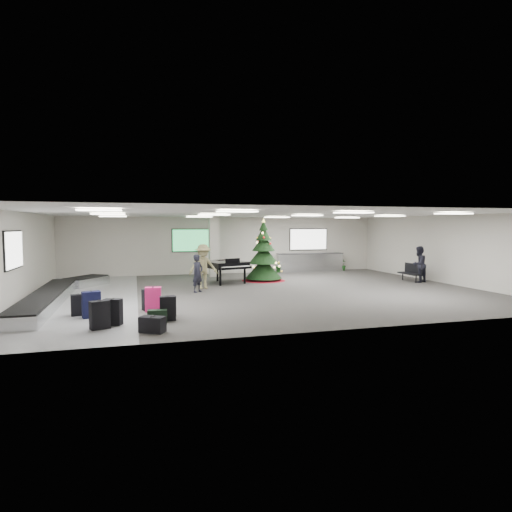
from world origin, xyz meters
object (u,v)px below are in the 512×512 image
object	(u,v)px
grand_piano	(225,265)
potted_plant_left	(279,266)
christmas_tree	(264,259)
potted_plant_right	(342,265)
baggage_carousel	(56,294)
bench	(411,271)
traveler_a	(198,273)
service_counter	(310,262)
traveler_b	(203,266)
traveler_bench	(419,264)
pink_suitcase	(153,299)

from	to	relation	value
grand_piano	potted_plant_left	distance (m)	5.40
christmas_tree	potted_plant_right	xyz separation A→B (m)	(6.00, 3.30, -0.70)
baggage_carousel	bench	world-z (taller)	bench
grand_piano	traveler_a	xyz separation A→B (m)	(-1.67, -2.46, -0.10)
baggage_carousel	christmas_tree	xyz separation A→B (m)	(8.88, 3.29, 0.84)
service_counter	traveler_b	distance (m)	9.00
traveler_b	christmas_tree	bearing A→B (deg)	23.90
potted_plant_right	traveler_b	bearing A→B (deg)	-150.85
grand_piano	baggage_carousel	bearing A→B (deg)	-174.04
baggage_carousel	potted_plant_left	world-z (taller)	potted_plant_left
service_counter	traveler_a	world-z (taller)	traveler_a
traveler_a	grand_piano	bearing A→B (deg)	13.49
christmas_tree	potted_plant_left	size ratio (longest dim) A/B	3.94
potted_plant_left	potted_plant_right	bearing A→B (deg)	0.00
traveler_a	traveler_b	size ratio (longest dim) A/B	0.80
christmas_tree	potted_plant_right	world-z (taller)	christmas_tree
grand_piano	bench	xyz separation A→B (m)	(8.82, -1.88, -0.37)
service_counter	traveler_a	size ratio (longest dim) A/B	2.63
service_counter	grand_piano	size ratio (longest dim) A/B	1.62
traveler_bench	potted_plant_left	xyz separation A→B (m)	(-5.00, 6.00, -0.48)
service_counter	potted_plant_left	distance (m)	2.05
baggage_carousel	traveler_a	world-z (taller)	traveler_a
grand_piano	bench	world-z (taller)	grand_piano
christmas_tree	grand_piano	xyz separation A→B (m)	(-2.00, -0.39, -0.19)
service_counter	pink_suitcase	distance (m)	13.71
christmas_tree	traveler_b	distance (m)	3.79
traveler_a	potted_plant_right	xyz separation A→B (m)	(9.67, 6.15, -0.41)
pink_suitcase	potted_plant_right	world-z (taller)	pink_suitcase
service_counter	grand_piano	distance (m)	7.09
traveler_bench	traveler_b	bearing A→B (deg)	-25.96
baggage_carousel	bench	xyz separation A→B (m)	(15.70, 1.02, 0.28)
bench	traveler_a	world-z (taller)	traveler_a
baggage_carousel	christmas_tree	distance (m)	9.51
baggage_carousel	potted_plant_right	distance (m)	16.28
traveler_a	potted_plant_left	world-z (taller)	traveler_a
pink_suitcase	traveler_b	size ratio (longest dim) A/B	0.41
bench	traveler_bench	bearing A→B (deg)	-74.51
baggage_carousel	traveler_bench	size ratio (longest dim) A/B	5.60
bench	service_counter	bearing A→B (deg)	118.65
traveler_b	potted_plant_right	world-z (taller)	traveler_b
potted_plant_left	traveler_a	bearing A→B (deg)	-132.26
potted_plant_right	service_counter	bearing A→B (deg)	175.81
christmas_tree	potted_plant_right	size ratio (longest dim) A/B	4.30
potted_plant_right	traveler_bench	bearing A→B (deg)	-81.29
pink_suitcase	christmas_tree	world-z (taller)	christmas_tree
traveler_a	potted_plant_left	bearing A→B (deg)	5.34
traveler_bench	potted_plant_left	bearing A→B (deg)	-71.58
service_counter	traveler_b	size ratio (longest dim) A/B	2.11
pink_suitcase	traveler_a	world-z (taller)	traveler_a
bench	traveler_b	xyz separation A→B (m)	(-10.11, 0.38, 0.47)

